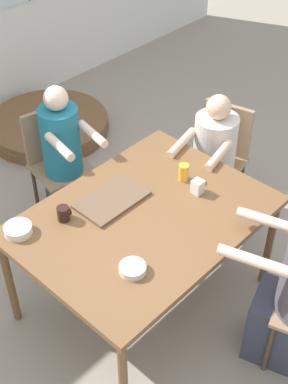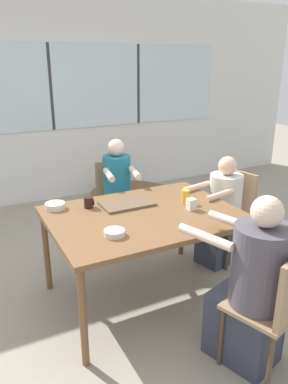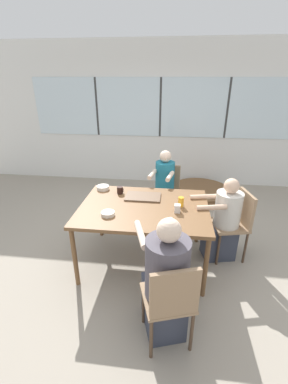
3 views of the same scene
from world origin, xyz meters
name	(u,v)px [view 2 (image 2 of 3)]	position (x,y,z in m)	size (l,w,h in m)	color
ground_plane	(144,296)	(0.00, 0.00, 0.00)	(16.00, 16.00, 0.00)	gray
wall_back_with_windows	(51,99)	(0.00, 2.77, 1.41)	(8.40, 0.08, 2.80)	silver
dining_table	(144,220)	(0.00, 0.00, 0.71)	(1.47, 1.09, 0.77)	brown
chair_for_woman_green_shirt	(233,207)	(1.12, 0.25, 0.53)	(0.48, 0.48, 0.88)	#937556
chair_for_man_blue_shirt	(115,194)	(0.22, 1.13, 0.53)	(0.47, 0.47, 0.88)	#937556
chair_for_man_teal_shirt	(277,302)	(0.34, -1.10, 0.53)	(0.50, 0.50, 0.88)	#937556
person_woman_green_shirt	(221,216)	(0.96, 0.21, 0.48)	(0.62, 0.43, 1.07)	#333847
person_man_blue_shirt	(118,200)	(0.19, 0.97, 0.53)	(0.38, 0.56, 1.17)	#333847
person_man_teal_shirt	(252,292)	(0.29, -0.93, 0.52)	(0.53, 0.72, 1.18)	#333847
food_tray_dark	(127,204)	(-0.04, 0.23, 0.78)	(0.43, 0.27, 0.02)	brown
coffee_mug	(89,202)	(-0.34, 0.32, 0.81)	(0.08, 0.07, 0.09)	black
juice_glass	(186,196)	(0.42, 0.05, 0.83)	(0.07, 0.07, 0.11)	gold
milk_carton_small	(191,204)	(0.38, -0.10, 0.81)	(0.06, 0.06, 0.09)	silver
bowl_white_shallow	(55,206)	(-0.60, 0.42, 0.79)	(0.16, 0.16, 0.05)	silver
bowl_cereal	(114,233)	(-0.36, -0.26, 0.79)	(0.15, 0.15, 0.04)	silver
folded_table_stack	(131,198)	(0.86, 2.07, 0.07)	(1.16, 1.16, 0.15)	brown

